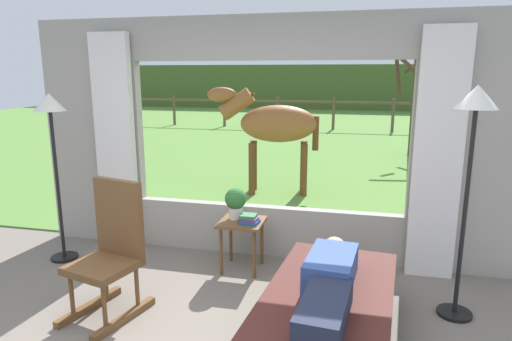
{
  "coord_description": "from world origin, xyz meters",
  "views": [
    {
      "loc": [
        0.97,
        -2.28,
        1.98
      ],
      "look_at": [
        0.0,
        1.8,
        1.05
      ],
      "focal_mm": 31.15,
      "sensor_mm": 36.0,
      "label": 1
    }
  ],
  "objects_px": {
    "reclining_person": "(329,281)",
    "rocking_chair": "(111,250)",
    "floor_lamp_right": "(473,133)",
    "potted_plant": "(236,201)",
    "horse": "(273,125)",
    "side_table": "(242,230)",
    "pasture_tree": "(418,99)",
    "book_stack": "(249,219)",
    "floor_lamp_left": "(52,127)",
    "recliner_sofa": "(328,315)"
  },
  "relations": [
    {
      "from": "side_table",
      "to": "book_stack",
      "type": "distance_m",
      "value": 0.18
    },
    {
      "from": "rocking_chair",
      "to": "floor_lamp_right",
      "type": "relative_size",
      "value": 0.59
    },
    {
      "from": "rocking_chair",
      "to": "horse",
      "type": "xyz_separation_m",
      "value": [
        0.57,
        3.98,
        0.61
      ]
    },
    {
      "from": "potted_plant",
      "to": "book_stack",
      "type": "relative_size",
      "value": 1.64
    },
    {
      "from": "reclining_person",
      "to": "side_table",
      "type": "relative_size",
      "value": 2.76
    },
    {
      "from": "floor_lamp_left",
      "to": "pasture_tree",
      "type": "height_order",
      "value": "pasture_tree"
    },
    {
      "from": "potted_plant",
      "to": "pasture_tree",
      "type": "xyz_separation_m",
      "value": [
        2.47,
        6.96,
        0.68
      ]
    },
    {
      "from": "potted_plant",
      "to": "rocking_chair",
      "type": "bearing_deg",
      "value": -124.67
    },
    {
      "from": "recliner_sofa",
      "to": "floor_lamp_right",
      "type": "distance_m",
      "value": 1.77
    },
    {
      "from": "book_stack",
      "to": "side_table",
      "type": "bearing_deg",
      "value": 146.08
    },
    {
      "from": "rocking_chair",
      "to": "floor_lamp_left",
      "type": "distance_m",
      "value": 1.65
    },
    {
      "from": "floor_lamp_left",
      "to": "floor_lamp_right",
      "type": "xyz_separation_m",
      "value": [
        3.91,
        -0.25,
        0.09
      ]
    },
    {
      "from": "recliner_sofa",
      "to": "book_stack",
      "type": "distance_m",
      "value": 1.38
    },
    {
      "from": "side_table",
      "to": "reclining_person",
      "type": "bearing_deg",
      "value": -49.75
    },
    {
      "from": "horse",
      "to": "pasture_tree",
      "type": "relative_size",
      "value": 0.66
    },
    {
      "from": "recliner_sofa",
      "to": "floor_lamp_left",
      "type": "height_order",
      "value": "floor_lamp_left"
    },
    {
      "from": "pasture_tree",
      "to": "book_stack",
      "type": "bearing_deg",
      "value": -107.98
    },
    {
      "from": "floor_lamp_left",
      "to": "horse",
      "type": "bearing_deg",
      "value": 61.78
    },
    {
      "from": "potted_plant",
      "to": "pasture_tree",
      "type": "relative_size",
      "value": 0.12
    },
    {
      "from": "potted_plant",
      "to": "pasture_tree",
      "type": "distance_m",
      "value": 7.42
    },
    {
      "from": "floor_lamp_right",
      "to": "horse",
      "type": "xyz_separation_m",
      "value": [
        -2.22,
        3.39,
        -0.37
      ]
    },
    {
      "from": "recliner_sofa",
      "to": "horse",
      "type": "xyz_separation_m",
      "value": [
        -1.22,
        4.02,
        0.94
      ]
    },
    {
      "from": "reclining_person",
      "to": "book_stack",
      "type": "relative_size",
      "value": 7.35
    },
    {
      "from": "horse",
      "to": "rocking_chair",
      "type": "bearing_deg",
      "value": 163.3
    },
    {
      "from": "recliner_sofa",
      "to": "horse",
      "type": "bearing_deg",
      "value": 112.18
    },
    {
      "from": "floor_lamp_right",
      "to": "horse",
      "type": "relative_size",
      "value": 1.04
    },
    {
      "from": "recliner_sofa",
      "to": "pasture_tree",
      "type": "bearing_deg",
      "value": 85.26
    },
    {
      "from": "reclining_person",
      "to": "rocking_chair",
      "type": "distance_m",
      "value": 1.79
    },
    {
      "from": "reclining_person",
      "to": "floor_lamp_right",
      "type": "relative_size",
      "value": 0.76
    },
    {
      "from": "pasture_tree",
      "to": "floor_lamp_right",
      "type": "bearing_deg",
      "value": -93.31
    },
    {
      "from": "recliner_sofa",
      "to": "side_table",
      "type": "distance_m",
      "value": 1.46
    },
    {
      "from": "reclining_person",
      "to": "side_table",
      "type": "bearing_deg",
      "value": 135.55
    },
    {
      "from": "floor_lamp_right",
      "to": "pasture_tree",
      "type": "xyz_separation_m",
      "value": [
        0.43,
        7.47,
        -0.14
      ]
    },
    {
      "from": "reclining_person",
      "to": "side_table",
      "type": "xyz_separation_m",
      "value": [
        -0.95,
        1.13,
        -0.1
      ]
    },
    {
      "from": "side_table",
      "to": "pasture_tree",
      "type": "height_order",
      "value": "pasture_tree"
    },
    {
      "from": "reclining_person",
      "to": "recliner_sofa",
      "type": "bearing_deg",
      "value": 95.31
    },
    {
      "from": "reclining_person",
      "to": "rocking_chair",
      "type": "relative_size",
      "value": 1.28
    },
    {
      "from": "recliner_sofa",
      "to": "reclining_person",
      "type": "height_order",
      "value": "reclining_person"
    },
    {
      "from": "reclining_person",
      "to": "floor_lamp_left",
      "type": "bearing_deg",
      "value": 167.5
    },
    {
      "from": "reclining_person",
      "to": "pasture_tree",
      "type": "relative_size",
      "value": 0.52
    },
    {
      "from": "rocking_chair",
      "to": "side_table",
      "type": "distance_m",
      "value": 1.33
    },
    {
      "from": "side_table",
      "to": "horse",
      "type": "relative_size",
      "value": 0.29
    },
    {
      "from": "potted_plant",
      "to": "floor_lamp_right",
      "type": "distance_m",
      "value": 2.25
    },
    {
      "from": "reclining_person",
      "to": "potted_plant",
      "type": "distance_m",
      "value": 1.59
    },
    {
      "from": "floor_lamp_right",
      "to": "horse",
      "type": "bearing_deg",
      "value": 123.25
    },
    {
      "from": "floor_lamp_left",
      "to": "recliner_sofa",
      "type": "bearing_deg",
      "value": -16.91
    },
    {
      "from": "potted_plant",
      "to": "horse",
      "type": "relative_size",
      "value": 0.18
    },
    {
      "from": "rocking_chair",
      "to": "horse",
      "type": "height_order",
      "value": "horse"
    },
    {
      "from": "potted_plant",
      "to": "horse",
      "type": "bearing_deg",
      "value": 93.66
    },
    {
      "from": "reclining_person",
      "to": "pasture_tree",
      "type": "distance_m",
      "value": 8.32
    }
  ]
}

